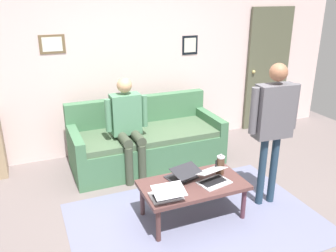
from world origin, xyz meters
TOP-DOWN VIEW (x-y plane):
  - ground_plane at (0.00, 0.00)m, footprint 7.68×7.68m
  - area_rug at (0.01, -0.02)m, footprint 2.58×1.74m
  - back_wall at (0.00, -2.20)m, footprint 7.04×0.11m
  - interior_door at (-2.39, -2.11)m, footprint 0.82×0.09m
  - couch at (0.03, -1.53)m, footprint 2.04×0.89m
  - coffee_table at (0.01, -0.12)m, footprint 1.09×0.60m
  - laptop_left at (-0.19, -0.06)m, footprint 0.38×0.35m
  - laptop_center at (0.37, 0.04)m, footprint 0.32×0.32m
  - laptop_right at (0.06, -0.24)m, footprint 0.37×0.37m
  - french_press at (-0.36, -0.19)m, footprint 0.11×0.09m
  - person_standing at (-0.88, -0.04)m, footprint 0.57×0.21m
  - person_seated at (0.34, -1.30)m, footprint 0.55×0.51m

SIDE VIEW (x-z plane):
  - ground_plane at x=0.00m, z-range 0.00..0.00m
  - area_rug at x=0.01m, z-range 0.00..0.01m
  - couch at x=0.03m, z-range -0.13..0.75m
  - coffee_table at x=0.01m, z-range 0.16..0.56m
  - laptop_left at x=-0.19m, z-range 0.37..0.52m
  - laptop_center at x=0.37m, z-range 0.38..0.52m
  - laptop_right at x=0.06m, z-range 0.37..0.52m
  - french_press at x=-0.36m, z-range 0.39..0.63m
  - person_seated at x=0.34m, z-range 0.09..1.37m
  - interior_door at x=-2.39m, z-range 0.00..2.05m
  - person_standing at x=-0.88m, z-range 0.23..1.83m
  - back_wall at x=0.00m, z-range 0.00..2.70m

